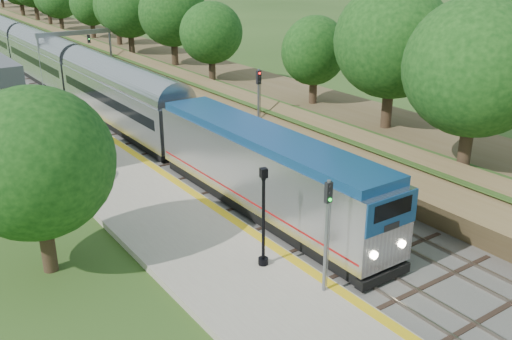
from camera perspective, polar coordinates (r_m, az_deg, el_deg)
trackbed at (r=72.97m, az=-18.82°, el=8.64°), size 9.50×170.00×0.28m
platform at (r=31.16m, az=-7.38°, el=-6.15°), size 6.40×68.00×0.38m
yellow_stripe at (r=32.32m, az=-2.92°, el=-4.56°), size 0.55×68.00×0.01m
embankment at (r=75.32m, az=-12.84°, el=11.05°), size 10.64×170.00×11.70m
signal_gantry at (r=67.58m, az=-17.63°, el=11.98°), size 8.40×0.38×6.20m
trees_behind_platform at (r=31.73m, az=-21.33°, el=1.55°), size 7.82×53.32×7.21m
train at (r=80.60m, az=-22.30°, el=10.97°), size 3.19×127.74×4.69m
lamppost_far at (r=26.51m, az=0.75°, el=-5.31°), size 0.48×0.48×4.90m
signal_platform at (r=24.25m, az=7.10°, el=-5.43°), size 0.31×0.24×5.23m
signal_farside at (r=42.71m, az=0.26°, el=6.89°), size 0.34×0.27×6.18m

